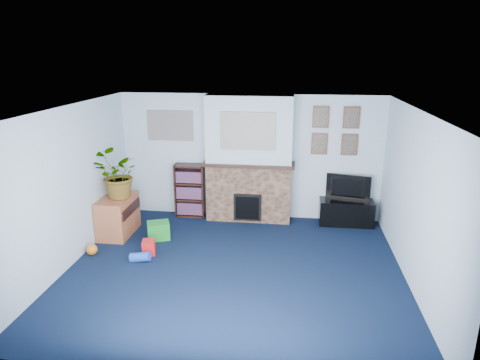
# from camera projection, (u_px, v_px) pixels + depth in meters

# --- Properties ---
(floor) EXTENTS (5.00, 4.50, 0.01)m
(floor) POSITION_uv_depth(u_px,v_px,m) (234.00, 270.00, 6.44)
(floor) COLOR black
(floor) RESTS_ON ground
(ceiling) EXTENTS (5.00, 4.50, 0.01)m
(ceiling) POSITION_uv_depth(u_px,v_px,m) (233.00, 110.00, 5.75)
(ceiling) COLOR white
(ceiling) RESTS_ON wall_back
(wall_back) EXTENTS (5.00, 0.04, 2.40)m
(wall_back) POSITION_uv_depth(u_px,v_px,m) (250.00, 157.00, 8.23)
(wall_back) COLOR silver
(wall_back) RESTS_ON ground
(wall_front) EXTENTS (5.00, 0.04, 2.40)m
(wall_front) POSITION_uv_depth(u_px,v_px,m) (200.00, 272.00, 3.96)
(wall_front) COLOR silver
(wall_front) RESTS_ON ground
(wall_left) EXTENTS (0.04, 4.50, 2.40)m
(wall_left) POSITION_uv_depth(u_px,v_px,m) (69.00, 188.00, 6.39)
(wall_left) COLOR silver
(wall_left) RESTS_ON ground
(wall_right) EXTENTS (0.04, 4.50, 2.40)m
(wall_right) POSITION_uv_depth(u_px,v_px,m) (416.00, 202.00, 5.79)
(wall_right) COLOR silver
(wall_right) RESTS_ON ground
(chimney_breast) EXTENTS (1.72, 0.50, 2.40)m
(chimney_breast) POSITION_uv_depth(u_px,v_px,m) (249.00, 160.00, 8.04)
(chimney_breast) COLOR brown
(chimney_breast) RESTS_ON ground
(collage_main) EXTENTS (1.00, 0.03, 0.68)m
(collage_main) POSITION_uv_depth(u_px,v_px,m) (248.00, 131.00, 7.67)
(collage_main) COLOR gray
(collage_main) RESTS_ON chimney_breast
(collage_left) EXTENTS (0.90, 0.03, 0.58)m
(collage_left) POSITION_uv_depth(u_px,v_px,m) (170.00, 126.00, 8.23)
(collage_left) COLOR gray
(collage_left) RESTS_ON wall_back
(portrait_tl) EXTENTS (0.30, 0.03, 0.40)m
(portrait_tl) POSITION_uv_depth(u_px,v_px,m) (321.00, 117.00, 7.82)
(portrait_tl) COLOR brown
(portrait_tl) RESTS_ON wall_back
(portrait_tr) EXTENTS (0.30, 0.03, 0.40)m
(portrait_tr) POSITION_uv_depth(u_px,v_px,m) (351.00, 118.00, 7.76)
(portrait_tr) COLOR brown
(portrait_tr) RESTS_ON wall_back
(portrait_bl) EXTENTS (0.30, 0.03, 0.40)m
(portrait_bl) POSITION_uv_depth(u_px,v_px,m) (319.00, 144.00, 7.97)
(portrait_bl) COLOR brown
(portrait_bl) RESTS_ON wall_back
(portrait_br) EXTENTS (0.30, 0.03, 0.40)m
(portrait_br) POSITION_uv_depth(u_px,v_px,m) (349.00, 145.00, 7.90)
(portrait_br) COLOR brown
(portrait_br) RESTS_ON wall_back
(tv_stand) EXTENTS (1.00, 0.42, 0.47)m
(tv_stand) POSITION_uv_depth(u_px,v_px,m) (346.00, 213.00, 8.08)
(tv_stand) COLOR black
(tv_stand) RESTS_ON ground
(television) EXTENTS (0.82, 0.28, 0.47)m
(television) POSITION_uv_depth(u_px,v_px,m) (348.00, 188.00, 7.96)
(television) COLOR black
(television) RESTS_ON tv_stand
(bookshelf) EXTENTS (0.58, 0.28, 1.05)m
(bookshelf) POSITION_uv_depth(u_px,v_px,m) (190.00, 191.00, 8.44)
(bookshelf) COLOR black
(bookshelf) RESTS_ON ground
(sideboard) EXTENTS (0.49, 0.89, 0.69)m
(sideboard) POSITION_uv_depth(u_px,v_px,m) (118.00, 215.00, 7.62)
(sideboard) COLOR #A45534
(sideboard) RESTS_ON ground
(potted_plant) EXTENTS (1.01, 0.99, 0.85)m
(potted_plant) POSITION_uv_depth(u_px,v_px,m) (116.00, 175.00, 7.34)
(potted_plant) COLOR #26661E
(potted_plant) RESTS_ON sideboard
(mantel_clock) EXTENTS (0.10, 0.06, 0.14)m
(mantel_clock) POSITION_uv_depth(u_px,v_px,m) (245.00, 159.00, 8.00)
(mantel_clock) COLOR gold
(mantel_clock) RESTS_ON chimney_breast
(mantel_candle) EXTENTS (0.05, 0.05, 0.17)m
(mantel_candle) POSITION_uv_depth(u_px,v_px,m) (266.00, 159.00, 7.95)
(mantel_candle) COLOR #B2BFC6
(mantel_candle) RESTS_ON chimney_breast
(mantel_teddy) EXTENTS (0.14, 0.14, 0.14)m
(mantel_teddy) POSITION_uv_depth(u_px,v_px,m) (216.00, 158.00, 8.06)
(mantel_teddy) COLOR gray
(mantel_teddy) RESTS_ON chimney_breast
(mantel_can) EXTENTS (0.06, 0.06, 0.13)m
(mantel_can) POSITION_uv_depth(u_px,v_px,m) (288.00, 161.00, 7.90)
(mantel_can) COLOR red
(mantel_can) RESTS_ON chimney_breast
(green_crate) EXTENTS (0.46, 0.42, 0.30)m
(green_crate) POSITION_uv_depth(u_px,v_px,m) (159.00, 231.00, 7.47)
(green_crate) COLOR #198C26
(green_crate) RESTS_ON ground
(toy_ball) EXTENTS (0.18, 0.18, 0.18)m
(toy_ball) POSITION_uv_depth(u_px,v_px,m) (92.00, 249.00, 6.89)
(toy_ball) COLOR orange
(toy_ball) RESTS_ON ground
(toy_block) EXTENTS (0.24, 0.24, 0.24)m
(toy_block) POSITION_uv_depth(u_px,v_px,m) (149.00, 248.00, 6.90)
(toy_block) COLOR red
(toy_block) RESTS_ON ground
(toy_tube) EXTENTS (0.33, 0.15, 0.19)m
(toy_tube) POSITION_uv_depth(u_px,v_px,m) (140.00, 257.00, 6.68)
(toy_tube) COLOR blue
(toy_tube) RESTS_ON ground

